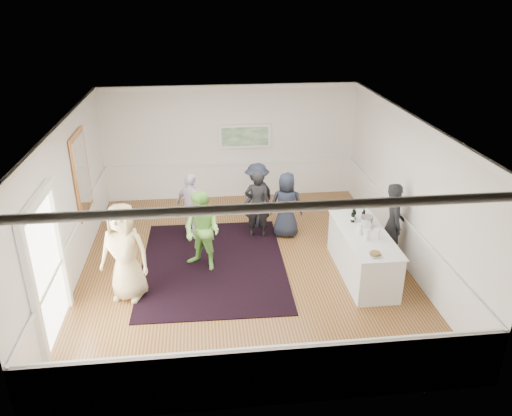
{
  "coord_description": "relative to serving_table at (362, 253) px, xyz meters",
  "views": [
    {
      "loc": [
        -0.8,
        -9.39,
        5.57
      ],
      "look_at": [
        0.29,
        0.2,
        1.27
      ],
      "focal_mm": 35.0,
      "sensor_mm": 36.0,
      "label": 1
    }
  ],
  "objects": [
    {
      "name": "mirror",
      "position": [
        -5.87,
        1.92,
        1.31
      ],
      "size": [
        0.05,
        1.25,
        1.85
      ],
      "color": "#CE7E3C",
      "rests_on": "wall_left"
    },
    {
      "name": "wall_back",
      "position": [
        -2.42,
        4.62,
        1.11
      ],
      "size": [
        7.0,
        0.02,
        3.2
      ],
      "primitive_type": "cube",
      "color": "white",
      "rests_on": "floor"
    },
    {
      "name": "area_rug",
      "position": [
        -3.09,
        0.75,
        -0.48
      ],
      "size": [
        3.17,
        4.11,
        0.02
      ],
      "primitive_type": "cube",
      "rotation": [
        0.0,
        0.0,
        -0.02
      ],
      "color": "black",
      "rests_on": "floor"
    },
    {
      "name": "guest_tan",
      "position": [
        -4.76,
        -0.3,
        0.49
      ],
      "size": [
        1.1,
        0.87,
        1.97
      ],
      "primitive_type": "imported",
      "rotation": [
        0.0,
        0.0,
        -0.29
      ],
      "color": "#CDB980",
      "rests_on": "floor"
    },
    {
      "name": "wall_right",
      "position": [
        1.08,
        0.62,
        1.11
      ],
      "size": [
        0.02,
        8.0,
        3.2
      ],
      "primitive_type": "cube",
      "color": "white",
      "rests_on": "floor"
    },
    {
      "name": "floor",
      "position": [
        -2.42,
        0.62,
        -0.49
      ],
      "size": [
        8.0,
        8.0,
        0.0
      ],
      "primitive_type": "plane",
      "color": "olive",
      "rests_on": "ground"
    },
    {
      "name": "juice_pitchers",
      "position": [
        -0.01,
        -0.21,
        0.61
      ],
      "size": [
        0.39,
        0.38,
        0.24
      ],
      "color": "#6FA23A",
      "rests_on": "serving_table"
    },
    {
      "name": "guest_dark_a",
      "position": [
        -1.91,
        2.63,
        0.33
      ],
      "size": [
        1.2,
        1.16,
        1.64
      ],
      "primitive_type": "imported",
      "rotation": [
        0.0,
        0.0,
        3.87
      ],
      "color": "black",
      "rests_on": "floor"
    },
    {
      "name": "wall_left",
      "position": [
        -5.92,
        0.62,
        1.11
      ],
      "size": [
        0.02,
        8.0,
        3.2
      ],
      "primitive_type": "cube",
      "color": "white",
      "rests_on": "floor"
    },
    {
      "name": "landscape_painting",
      "position": [
        -2.02,
        4.57,
        1.29
      ],
      "size": [
        1.44,
        0.06,
        0.66
      ],
      "color": "white",
      "rests_on": "wall_back"
    },
    {
      "name": "wine_bottles",
      "position": [
        0.01,
        0.54,
        0.64
      ],
      "size": [
        0.31,
        0.27,
        0.31
      ],
      "color": "black",
      "rests_on": "serving_table"
    },
    {
      "name": "nut_bowl",
      "position": [
        -0.11,
        -0.96,
        0.52
      ],
      "size": [
        0.25,
        0.25,
        0.07
      ],
      "color": "white",
      "rests_on": "serving_table"
    },
    {
      "name": "wall_front",
      "position": [
        -2.42,
        -3.38,
        1.11
      ],
      "size": [
        7.0,
        0.02,
        3.2
      ],
      "primitive_type": "cube",
      "color": "white",
      "rests_on": "floor"
    },
    {
      "name": "ceiling",
      "position": [
        -2.42,
        0.62,
        2.71
      ],
      "size": [
        7.0,
        8.0,
        0.02
      ],
      "primitive_type": "cube",
      "color": "white",
      "rests_on": "wall_back"
    },
    {
      "name": "ice_bucket",
      "position": [
        0.11,
        0.24,
        0.6
      ],
      "size": [
        0.26,
        0.26,
        0.25
      ],
      "primitive_type": "cylinder",
      "color": "silver",
      "rests_on": "serving_table"
    },
    {
      "name": "serving_table",
      "position": [
        0.0,
        0.0,
        0.0
      ],
      "size": [
        0.92,
        2.42,
        0.98
      ],
      "color": "white",
      "rests_on": "floor"
    },
    {
      "name": "guest_dark_b",
      "position": [
        -1.97,
        2.02,
        0.34
      ],
      "size": [
        0.67,
        0.5,
        1.67
      ],
      "primitive_type": "imported",
      "rotation": [
        0.0,
        0.0,
        2.96
      ],
      "color": "black",
      "rests_on": "floor"
    },
    {
      "name": "guest_green",
      "position": [
        -3.29,
        0.66,
        0.38
      ],
      "size": [
        1.08,
        1.04,
        1.75
      ],
      "primitive_type": "imported",
      "rotation": [
        0.0,
        0.0,
        -0.65
      ],
      "color": "#7ED254",
      "rests_on": "floor"
    },
    {
      "name": "guest_navy",
      "position": [
        -1.28,
        1.96,
        0.31
      ],
      "size": [
        0.87,
        0.65,
        1.6
      ],
      "primitive_type": "imported",
      "rotation": [
        0.0,
        0.0,
        2.94
      ],
      "color": "black",
      "rests_on": "floor"
    },
    {
      "name": "bartender",
      "position": [
        0.78,
        0.45,
        0.43
      ],
      "size": [
        0.52,
        0.72,
        1.84
      ],
      "primitive_type": "imported",
      "rotation": [
        0.0,
        0.0,
        1.45
      ],
      "color": "black",
      "rests_on": "floor"
    },
    {
      "name": "wainscoting",
      "position": [
        -2.42,
        0.62,
        0.01
      ],
      "size": [
        7.0,
        8.0,
        1.0
      ],
      "primitive_type": null,
      "color": "white",
      "rests_on": "floor"
    },
    {
      "name": "doorway",
      "position": [
        -5.87,
        -1.28,
        0.92
      ],
      "size": [
        0.1,
        1.78,
        2.56
      ],
      "color": "white",
      "rests_on": "wall_left"
    },
    {
      "name": "guest_lilac",
      "position": [
        -3.51,
        2.11,
        0.32
      ],
      "size": [
        0.96,
        0.94,
        1.62
      ],
      "primitive_type": "imported",
      "rotation": [
        0.0,
        0.0,
        2.38
      ],
      "color": "silver",
      "rests_on": "floor"
    }
  ]
}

